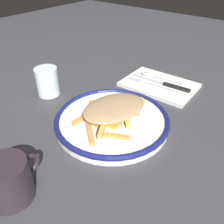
# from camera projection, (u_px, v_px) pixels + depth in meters

# --- Properties ---
(ground_plane) EXTENTS (2.60, 2.60, 0.00)m
(ground_plane) POSITION_uv_depth(u_px,v_px,m) (112.00, 124.00, 0.62)
(ground_plane) COLOR #37373B
(plate) EXTENTS (0.30, 0.30, 0.03)m
(plate) POSITION_uv_depth(u_px,v_px,m) (112.00, 120.00, 0.61)
(plate) COLOR white
(plate) RESTS_ON ground_plane
(fries_heap) EXTENTS (0.23, 0.18, 0.04)m
(fries_heap) POSITION_uv_depth(u_px,v_px,m) (114.00, 110.00, 0.60)
(fries_heap) COLOR gold
(fries_heap) RESTS_ON plate
(napkin) EXTENTS (0.17, 0.24, 0.01)m
(napkin) POSITION_uv_depth(u_px,v_px,m) (159.00, 85.00, 0.79)
(napkin) COLOR silver
(napkin) RESTS_ON ground_plane
(fork) EXTENTS (0.03, 0.18, 0.01)m
(fork) POSITION_uv_depth(u_px,v_px,m) (152.00, 85.00, 0.77)
(fork) COLOR silver
(fork) RESTS_ON napkin
(knife) EXTENTS (0.03, 0.21, 0.01)m
(knife) POSITION_uv_depth(u_px,v_px,m) (165.00, 84.00, 0.77)
(knife) COLOR black
(knife) RESTS_ON napkin
(spoon) EXTENTS (0.02, 0.15, 0.01)m
(spoon) POSITION_uv_depth(u_px,v_px,m) (154.00, 77.00, 0.82)
(spoon) COLOR silver
(spoon) RESTS_ON napkin
(water_glass) EXTENTS (0.07, 0.07, 0.09)m
(water_glass) POSITION_uv_depth(u_px,v_px,m) (48.00, 81.00, 0.73)
(water_glass) COLOR silver
(water_glass) RESTS_ON ground_plane
(coffee_mug) EXTENTS (0.11, 0.08, 0.08)m
(coffee_mug) POSITION_uv_depth(u_px,v_px,m) (8.00, 181.00, 0.42)
(coffee_mug) COLOR #2D232A
(coffee_mug) RESTS_ON ground_plane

